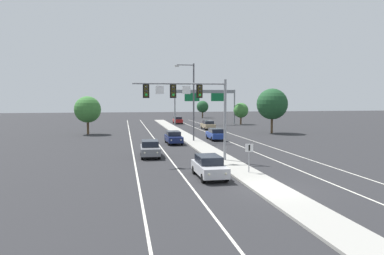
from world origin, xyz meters
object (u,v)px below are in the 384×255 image
Objects in this scene: tree_far_right_b at (203,107)px; tree_far_right_c at (241,110)px; street_lamp_median at (192,97)px; car_oncoming_navy at (174,137)px; car_oncoming_grey at (150,148)px; overhead_signal_mast at (193,100)px; tree_far_left_a at (88,110)px; car_receding_red at (178,120)px; car_oncoming_silver at (209,166)px; median_sign_post at (249,153)px; car_receding_blue at (216,134)px; car_receding_tan at (208,125)px; highway_sign_gantry at (205,96)px; tree_far_right_a at (272,104)px.

tree_far_right_b is 28.16m from tree_far_right_c.
street_lamp_median is 2.23× the size of car_oncoming_navy.
street_lamp_median is 2.22× the size of car_oncoming_grey.
overhead_signal_mast is 30.43m from tree_far_left_a.
car_receding_red is at bearing 160.26° from tree_far_right_c.
street_lamp_median is 2.23× the size of car_oncoming_silver.
tree_far_right_c reaches higher than median_sign_post.
street_lamp_median is at bearing -103.51° from tree_far_right_b.
street_lamp_median is 2.23× the size of car_receding_blue.
car_receding_red is 25.78m from tree_far_right_b.
median_sign_post is at bearing -80.94° from car_oncoming_navy.
median_sign_post is 21.60m from street_lamp_median.
overhead_signal_mast is 1.38× the size of tree_far_left_a.
street_lamp_median reaches higher than car_oncoming_silver.
median_sign_post is at bearing -66.50° from tree_far_left_a.
car_receding_tan is 39.98m from tree_far_right_b.
car_oncoming_silver and car_oncoming_grey have the same top height.
overhead_signal_mast reaches higher than tree_far_right_b.
car_receding_tan is 12.62m from highway_sign_gantry.
tree_far_right_c is (18.95, 31.25, 2.22)m from car_oncoming_navy.
car_oncoming_navy is at bearing -145.55° from street_lamp_median.
car_oncoming_silver is at bearing -71.21° from car_oncoming_grey.
car_receding_red is 0.62× the size of tree_far_right_a.
overhead_signal_mast is 1.84× the size of car_receding_red.
car_oncoming_silver is (-3.20, -0.61, -0.77)m from median_sign_post.
street_lamp_median is 2.14× the size of tree_far_right_c.
street_lamp_median is at bearing 61.33° from car_oncoming_grey.
car_oncoming_navy is 22.05m from car_receding_tan.
tree_far_right_b is (10.29, 56.17, 2.41)m from car_receding_blue.
highway_sign_gantry reaches higher than overhead_signal_mast.
car_oncoming_grey is 0.97× the size of tree_far_right_c.
street_lamp_median is at bearing -95.20° from car_receding_red.
car_oncoming_silver is 1.00× the size of car_receding_tan.
car_oncoming_grey is 1.00× the size of car_receding_tan.
tree_far_right_a is (11.83, -24.94, 3.92)m from car_receding_red.
tree_far_right_b reaches higher than median_sign_post.
car_receding_tan is at bearing 65.77° from car_oncoming_navy.
car_receding_red is at bearing 80.86° from car_oncoming_navy.
highway_sign_gantry is 1.83× the size of tree_far_right_a.
car_oncoming_grey is 43.90m from highway_sign_gantry.
overhead_signal_mast is at bearing -110.67° from car_receding_blue.
median_sign_post is 0.49× the size of car_oncoming_silver.
car_receding_blue is 14.43m from tree_far_right_a.
car_oncoming_silver and car_receding_blue have the same top height.
overhead_signal_mast is 7.92m from car_oncoming_silver.
car_receding_tan is 0.62× the size of tree_far_right_a.
car_oncoming_silver is 52.79m from highway_sign_gantry.
overhead_signal_mast is 15.67m from street_lamp_median.
tree_far_right_b reaches higher than car_receding_blue.
car_oncoming_grey and car_receding_blue have the same top height.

